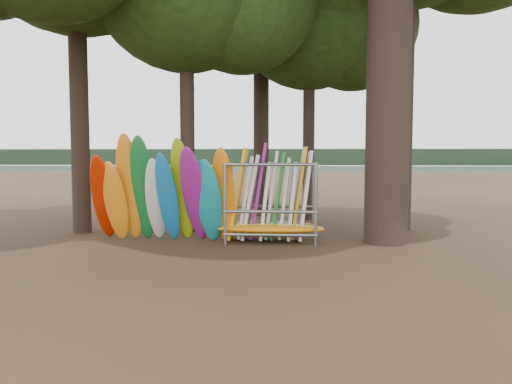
{
  "coord_description": "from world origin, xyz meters",
  "views": [
    {
      "loc": [
        1.52,
        -13.57,
        2.52
      ],
      "look_at": [
        0.48,
        1.5,
        1.4
      ],
      "focal_mm": 35.0,
      "sensor_mm": 36.0,
      "label": 1
    }
  ],
  "objects": [
    {
      "name": "storage_rack",
      "position": [
        0.97,
        0.93,
        1.08
      ],
      "size": [
        3.07,
        1.5,
        2.89
      ],
      "color": "slate",
      "rests_on": "ground"
    },
    {
      "name": "kayak_row",
      "position": [
        -2.19,
        0.56,
        1.37
      ],
      "size": [
        4.32,
        2.0,
        3.24
      ],
      "color": "red",
      "rests_on": "ground"
    },
    {
      "name": "ground",
      "position": [
        0.0,
        0.0,
        0.0
      ],
      "size": [
        120.0,
        120.0,
        0.0
      ],
      "primitive_type": "plane",
      "color": "#47331E",
      "rests_on": "ground"
    },
    {
      "name": "oak_3",
      "position": [
        2.23,
        5.91,
        8.02
      ],
      "size": [
        6.97,
        6.97,
        11.08
      ],
      "color": "black",
      "rests_on": "ground"
    },
    {
      "name": "far_shore",
      "position": [
        0.0,
        110.0,
        2.0
      ],
      "size": [
        160.0,
        4.0,
        4.0
      ],
      "primitive_type": "cube",
      "color": "black",
      "rests_on": "ground"
    },
    {
      "name": "lake",
      "position": [
        0.0,
        60.0,
        0.0
      ],
      "size": [
        160.0,
        160.0,
        0.0
      ],
      "primitive_type": "plane",
      "color": "gray",
      "rests_on": "ground"
    }
  ]
}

